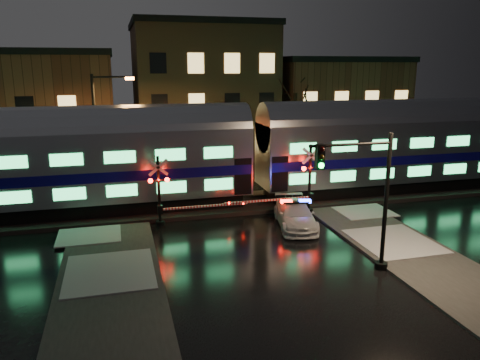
# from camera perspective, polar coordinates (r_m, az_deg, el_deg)

# --- Properties ---
(ground) EXTENTS (120.00, 120.00, 0.00)m
(ground) POSITION_cam_1_polar(r_m,az_deg,el_deg) (23.52, 0.60, -6.69)
(ground) COLOR black
(ground) RESTS_ON ground
(ballast) EXTENTS (90.00, 4.20, 0.24)m
(ballast) POSITION_cam_1_polar(r_m,az_deg,el_deg) (28.08, -2.13, -3.00)
(ballast) COLOR black
(ballast) RESTS_ON ground
(sidewalk_left) EXTENTS (4.00, 20.00, 0.12)m
(sidewalk_left) POSITION_cam_1_polar(r_m,az_deg,el_deg) (17.29, -15.60, -14.96)
(sidewalk_left) COLOR #2D2D2D
(sidewalk_left) RESTS_ON ground
(sidewalk_right) EXTENTS (4.00, 20.00, 0.12)m
(sidewalk_right) POSITION_cam_1_polar(r_m,az_deg,el_deg) (21.27, 22.65, -9.92)
(sidewalk_right) COLOR #2D2D2D
(sidewalk_right) RESTS_ON ground
(building_left) EXTENTS (14.00, 10.00, 9.00)m
(building_left) POSITION_cam_1_polar(r_m,az_deg,el_deg) (43.96, -24.37, 7.73)
(building_left) COLOR #553021
(building_left) RESTS_ON ground
(building_mid) EXTENTS (12.00, 11.00, 11.50)m
(building_mid) POSITION_cam_1_polar(r_m,az_deg,el_deg) (44.50, -4.73, 10.57)
(building_mid) COLOR brown
(building_mid) RESTS_ON ground
(building_right) EXTENTS (12.00, 10.00, 8.50)m
(building_right) POSITION_cam_1_polar(r_m,az_deg,el_deg) (48.18, 11.00, 8.82)
(building_right) COLOR #553021
(building_right) RESTS_ON ground
(train) EXTENTS (51.00, 3.12, 5.92)m
(train) POSITION_cam_1_polar(r_m,az_deg,el_deg) (27.80, 1.73, 3.76)
(train) COLOR black
(train) RESTS_ON ballast
(police_car) EXTENTS (2.65, 4.74, 1.46)m
(police_car) POSITION_cam_1_polar(r_m,az_deg,el_deg) (24.62, 6.75, -4.22)
(police_car) COLOR silver
(police_car) RESTS_ON ground
(crossing_signal_right) EXTENTS (5.63, 0.65, 3.99)m
(crossing_signal_right) POSITION_cam_1_polar(r_m,az_deg,el_deg) (26.39, 7.82, -0.78)
(crossing_signal_right) COLOR black
(crossing_signal_right) RESTS_ON ground
(crossing_signal_left) EXTENTS (5.29, 0.63, 3.75)m
(crossing_signal_left) POSITION_cam_1_polar(r_m,az_deg,el_deg) (24.56, -8.95, -2.18)
(crossing_signal_left) COLOR black
(crossing_signal_left) RESTS_ON ground
(traffic_light) EXTENTS (3.68, 0.68, 5.69)m
(traffic_light) POSITION_cam_1_polar(r_m,az_deg,el_deg) (19.16, 15.19, -2.47)
(traffic_light) COLOR black
(traffic_light) RESTS_ON ground
(streetlight) EXTENTS (2.59, 0.27, 7.74)m
(streetlight) POSITION_cam_1_polar(r_m,az_deg,el_deg) (30.47, -16.70, 6.12)
(streetlight) COLOR black
(streetlight) RESTS_ON ground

